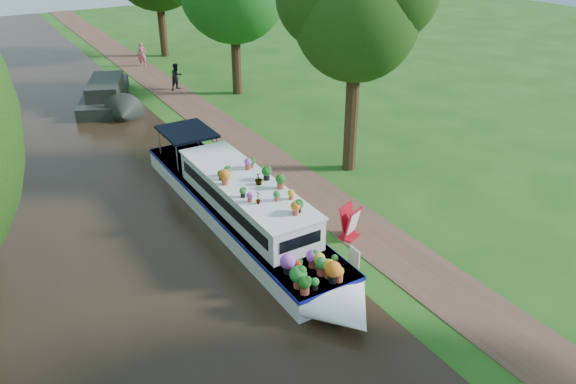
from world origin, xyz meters
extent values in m
plane|color=#1D4F13|center=(0.00, 0.00, 0.00)|extent=(100.00, 100.00, 0.00)
cube|color=black|center=(-6.00, 0.00, 0.01)|extent=(10.00, 100.00, 0.02)
cube|color=#503425|center=(1.20, 0.00, 0.01)|extent=(2.20, 100.00, 0.03)
cube|color=white|center=(-2.25, 1.59, 0.40)|extent=(2.20, 12.00, 0.75)
cube|color=navy|center=(-2.25, 1.59, 0.71)|extent=(2.24, 12.04, 0.12)
cube|color=white|center=(-2.25, 0.79, 1.29)|extent=(1.80, 7.00, 1.05)
cube|color=white|center=(-2.25, 0.79, 1.85)|extent=(1.90, 7.10, 0.06)
cube|color=black|center=(-1.34, 0.79, 1.37)|extent=(0.03, 6.40, 0.38)
cube|color=black|center=(-3.16, 0.79, 1.37)|extent=(0.03, 6.40, 0.38)
cube|color=black|center=(-2.25, 5.89, 1.92)|extent=(1.90, 2.40, 0.10)
cube|color=white|center=(-1.10, -3.81, 1.07)|extent=(0.04, 0.45, 0.55)
imported|color=#165319|center=(-2.63, -0.88, 2.10)|extent=(0.20, 0.26, 0.45)
imported|color=#165319|center=(-2.00, 0.27, 2.10)|extent=(0.32, 0.32, 0.43)
cylinder|color=black|center=(3.80, 3.00, 2.27)|extent=(0.56, 0.56, 4.55)
sphere|color=#14330C|center=(3.80, 3.00, 6.23)|extent=(4.80, 4.80, 4.80)
cylinder|color=black|center=(4.50, 15.00, 1.92)|extent=(0.56, 0.56, 3.85)
cylinder|color=black|center=(4.00, 26.00, 2.10)|extent=(0.56, 0.56, 4.20)
cube|color=black|center=(-2.74, 17.31, 0.35)|extent=(4.40, 6.92, 0.66)
cube|color=black|center=(-2.74, 16.76, 1.07)|extent=(2.97, 4.20, 0.77)
cube|color=#A80C1D|center=(0.48, -1.52, 0.05)|extent=(0.78, 0.71, 0.03)
cube|color=#A80C1D|center=(0.48, -1.66, 0.60)|extent=(0.77, 0.52, 1.13)
cube|color=#A80C1D|center=(0.48, -1.39, 0.60)|extent=(0.77, 0.52, 1.13)
cube|color=white|center=(0.48, -1.71, 0.66)|extent=(0.58, 0.38, 0.79)
imported|color=#C2508C|center=(1.64, 23.93, 0.84)|extent=(0.68, 0.54, 1.62)
imported|color=black|center=(1.69, 17.50, 0.82)|extent=(0.92, 0.81, 1.58)
imported|color=#397222|center=(0.05, 1.18, 0.20)|extent=(0.41, 0.37, 0.39)
camera|label=1|loc=(-9.68, -14.34, 10.12)|focal=35.00mm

